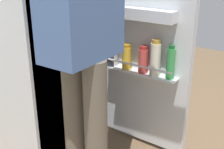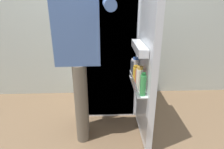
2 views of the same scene
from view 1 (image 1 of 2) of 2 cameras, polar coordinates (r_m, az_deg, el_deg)
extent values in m
cube|color=silver|center=(2.08, -14.57, 9.04)|extent=(0.66, 0.65, 1.68)
cube|color=white|center=(1.85, -8.07, 8.03)|extent=(0.62, 0.01, 1.64)
cube|color=white|center=(1.87, -9.17, 9.44)|extent=(0.58, 0.09, 0.01)
cube|color=silver|center=(1.94, 6.60, 8.60)|extent=(0.06, 0.65, 1.61)
cube|color=white|center=(1.95, 5.16, 0.41)|extent=(0.09, 0.53, 0.01)
cylinder|color=silver|center=(1.90, 4.58, 1.78)|extent=(0.01, 0.51, 0.01)
cube|color=white|center=(1.85, 5.55, 11.47)|extent=(0.08, 0.45, 0.07)
cylinder|color=#EDE5CC|center=(1.86, 8.32, 2.80)|extent=(0.07, 0.07, 0.21)
cylinder|color=#B78933|center=(1.82, 8.51, 6.29)|extent=(0.06, 0.06, 0.02)
cylinder|color=gold|center=(1.97, 2.86, 3.11)|extent=(0.06, 0.06, 0.15)
cylinder|color=#BC8419|center=(1.95, 2.90, 5.48)|extent=(0.05, 0.05, 0.02)
cylinder|color=white|center=(2.04, 0.25, 4.50)|extent=(0.07, 0.07, 0.20)
cylinder|color=#335BB2|center=(2.01, 0.26, 7.49)|extent=(0.06, 0.06, 0.02)
cylinder|color=#DB4C47|center=(1.91, 6.00, 2.57)|extent=(0.06, 0.06, 0.15)
cylinder|color=#B22D28|center=(1.89, 6.10, 5.12)|extent=(0.05, 0.05, 0.02)
cylinder|color=green|center=(1.83, 11.19, 2.02)|extent=(0.05, 0.05, 0.19)
cylinder|color=#195B28|center=(1.80, 11.42, 5.20)|extent=(0.04, 0.04, 0.02)
cylinder|color=#333842|center=(2.03, -0.28, 4.19)|extent=(0.07, 0.07, 0.18)
cylinder|color=silver|center=(2.01, -0.28, 6.88)|extent=(0.06, 0.06, 0.02)
cylinder|color=gold|center=(1.86, -9.17, 10.96)|extent=(0.08, 0.08, 0.09)
cylinder|color=#665B4C|center=(1.65, -7.04, -9.87)|extent=(0.12, 0.12, 0.81)
cylinder|color=#665B4C|center=(1.57, -3.08, -11.45)|extent=(0.12, 0.12, 0.81)
camera|label=2|loc=(1.49, 71.91, 12.05)|focal=31.33mm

